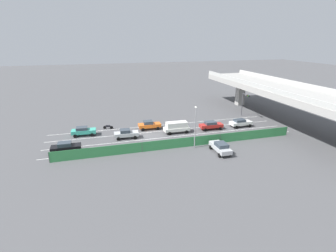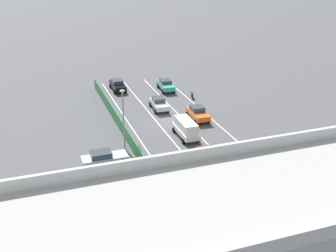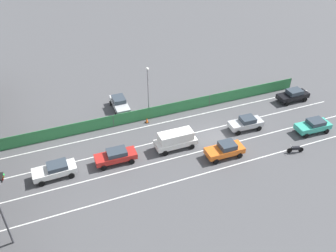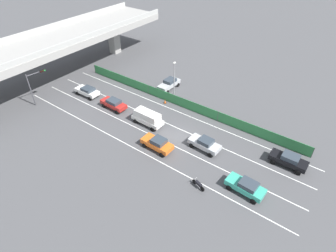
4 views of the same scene
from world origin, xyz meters
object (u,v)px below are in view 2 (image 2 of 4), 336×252
car_taxi_orange (198,113)px  traffic_cone (139,147)px  street_lamp (123,114)px  car_sedan_white (239,189)px  car_sedan_black (118,85)px  car_van_white (186,128)px  motorcycle (192,95)px  parked_wagon_silver (104,158)px  car_sedan_red (211,157)px  car_taxi_teal (166,85)px  traffic_light (333,172)px  car_sedan_silver (159,103)px

car_taxi_orange → traffic_cone: 11.24m
street_lamp → traffic_cone: street_lamp is taller
car_sedan_white → car_sedan_black: bearing=-83.9°
car_van_white → car_sedan_black: car_van_white is taller
motorcycle → parked_wagon_silver: 22.84m
car_sedan_white → car_sedan_red: car_sedan_red is taller
car_van_white → car_taxi_teal: bearing=-101.2°
motorcycle → parked_wagon_silver: (16.26, 16.04, 0.48)m
traffic_cone → street_lamp: bearing=-29.0°
car_van_white → car_taxi_orange: bearing=-127.2°
traffic_light → car_van_white: bearing=-71.8°
parked_wagon_silver → street_lamp: street_lamp is taller
car_taxi_orange → motorcycle: size_ratio=2.29×
car_sedan_silver → traffic_cone: bearing=61.7°
motorcycle → parked_wagon_silver: parked_wagon_silver is taller
car_sedan_white → car_sedan_red: (-0.15, -6.41, 0.01)m
traffic_light → traffic_cone: size_ratio=8.11×
street_lamp → traffic_cone: bearing=151.0°
car_sedan_black → car_taxi_orange: bearing=115.7°
traffic_light → parked_wagon_silver: bearing=-40.7°
car_van_white → traffic_cone: size_ratio=7.15×
car_sedan_white → traffic_light: 8.00m
car_sedan_red → traffic_cone: 8.28m
car_taxi_teal → traffic_light: size_ratio=0.80×
car_sedan_black → car_taxi_orange: (-7.10, 14.77, -0.00)m
car_sedan_white → traffic_light: size_ratio=0.81×
car_sedan_red → traffic_cone: car_sedan_red is taller
car_taxi_teal → car_van_white: car_van_white is taller
car_taxi_teal → car_van_white: (3.33, 16.82, 0.30)m
car_taxi_teal → street_lamp: bearing=58.2°
car_sedan_silver → car_sedan_white: bearing=90.1°
car_sedan_white → traffic_cone: 13.41m
car_sedan_black → traffic_light: 38.38m
car_sedan_silver → traffic_cone: 12.42m
car_sedan_red → car_sedan_white: bearing=88.7°
car_sedan_black → street_lamp: 20.55m
car_taxi_teal → car_sedan_black: car_sedan_black is taller
car_van_white → parked_wagon_silver: 11.10m
car_taxi_teal → traffic_cone: 20.54m
car_sedan_white → parked_wagon_silver: (10.25, -9.66, 0.05)m
car_sedan_white → car_sedan_silver: (0.03, -22.94, 0.01)m
car_taxi_teal → motorcycle: size_ratio=2.32×
car_taxi_orange → traffic_cone: size_ratio=6.45×
car_van_white → street_lamp: street_lamp is taller
car_sedan_red → car_taxi_orange: size_ratio=1.04×
car_taxi_orange → car_taxi_teal: bearing=-89.5°
motorcycle → car_sedan_silver: bearing=24.6°
car_sedan_white → parked_wagon_silver: size_ratio=0.95×
traffic_light → car_sedan_black: bearing=-75.6°
car_sedan_silver → motorcycle: (-6.04, -2.77, -0.44)m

